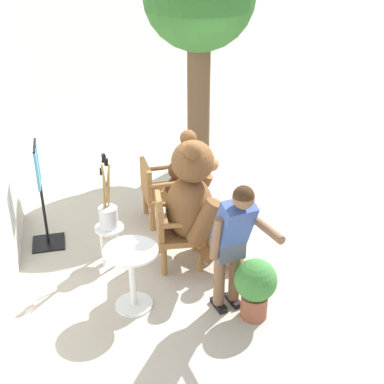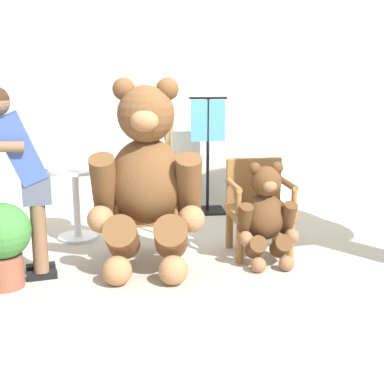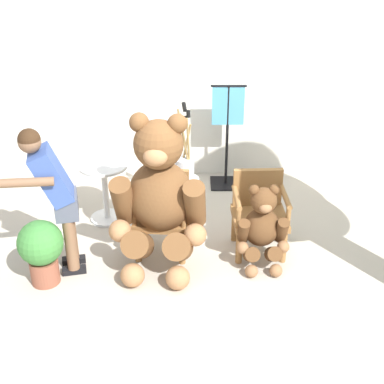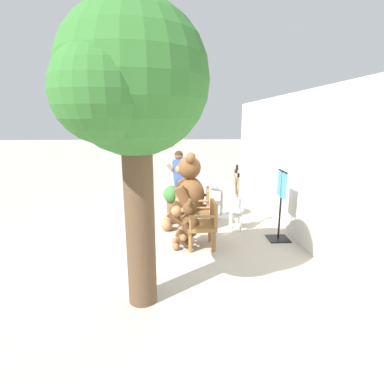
{
  "view_description": "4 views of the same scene",
  "coord_description": "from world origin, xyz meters",
  "px_view_note": "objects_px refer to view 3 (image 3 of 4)",
  "views": [
    {
      "loc": [
        -5.72,
        1.51,
        3.76
      ],
      "look_at": [
        -0.32,
        0.24,
        0.82
      ],
      "focal_mm": 50.0,
      "sensor_mm": 36.0,
      "label": 1
    },
    {
      "loc": [
        -0.64,
        -4.18,
        1.68
      ],
      "look_at": [
        -0.12,
        0.33,
        0.63
      ],
      "focal_mm": 50.0,
      "sensor_mm": 36.0,
      "label": 2
    },
    {
      "loc": [
        -0.2,
        -4.35,
        3.31
      ],
      "look_at": [
        -0.18,
        0.04,
        0.93
      ],
      "focal_mm": 50.0,
      "sensor_mm": 36.0,
      "label": 3
    },
    {
      "loc": [
        5.64,
        -0.01,
        2.28
      ],
      "look_at": [
        -0.08,
        0.31,
        0.9
      ],
      "focal_mm": 28.0,
      "sensor_mm": 36.0,
      "label": 4
    }
  ],
  "objects_px": {
    "brush_bucket": "(183,164)",
    "potted_plant": "(39,249)",
    "wooden_chair_right": "(257,210)",
    "clothing_display_stand": "(225,134)",
    "wooden_chair_left": "(161,211)",
    "teddy_bear_small": "(260,227)",
    "teddy_bear_large": "(157,196)",
    "round_side_table": "(103,186)",
    "white_stool": "(183,187)",
    "person_visitor": "(52,190)"
  },
  "relations": [
    {
      "from": "brush_bucket",
      "to": "potted_plant",
      "type": "height_order",
      "value": "brush_bucket"
    },
    {
      "from": "wooden_chair_right",
      "to": "clothing_display_stand",
      "type": "height_order",
      "value": "clothing_display_stand"
    },
    {
      "from": "wooden_chair_left",
      "to": "teddy_bear_small",
      "type": "relative_size",
      "value": 0.96
    },
    {
      "from": "teddy_bear_small",
      "to": "brush_bucket",
      "type": "relative_size",
      "value": 0.95
    },
    {
      "from": "wooden_chair_left",
      "to": "clothing_display_stand",
      "type": "height_order",
      "value": "clothing_display_stand"
    },
    {
      "from": "teddy_bear_large",
      "to": "wooden_chair_right",
      "type": "bearing_deg",
      "value": 14.64
    },
    {
      "from": "teddy_bear_large",
      "to": "round_side_table",
      "type": "height_order",
      "value": "teddy_bear_large"
    },
    {
      "from": "wooden_chair_left",
      "to": "teddy_bear_large",
      "type": "bearing_deg",
      "value": -92.9
    },
    {
      "from": "teddy_bear_large",
      "to": "clothing_display_stand",
      "type": "xyz_separation_m",
      "value": [
        0.77,
        1.75,
        -0.07
      ]
    },
    {
      "from": "round_side_table",
      "to": "potted_plant",
      "type": "distance_m",
      "value": 1.27
    },
    {
      "from": "wooden_chair_right",
      "to": "teddy_bear_large",
      "type": "relative_size",
      "value": 0.53
    },
    {
      "from": "teddy_bear_large",
      "to": "white_stool",
      "type": "bearing_deg",
      "value": 76.79
    },
    {
      "from": "teddy_bear_small",
      "to": "brush_bucket",
      "type": "height_order",
      "value": "brush_bucket"
    },
    {
      "from": "teddy_bear_small",
      "to": "potted_plant",
      "type": "distance_m",
      "value": 2.18
    },
    {
      "from": "wooden_chair_right",
      "to": "white_stool",
      "type": "xyz_separation_m",
      "value": [
        -0.79,
        0.74,
        -0.11
      ]
    },
    {
      "from": "teddy_bear_small",
      "to": "clothing_display_stand",
      "type": "bearing_deg",
      "value": 98.36
    },
    {
      "from": "teddy_bear_small",
      "to": "clothing_display_stand",
      "type": "distance_m",
      "value": 1.82
    },
    {
      "from": "wooden_chair_left",
      "to": "round_side_table",
      "type": "distance_m",
      "value": 0.91
    },
    {
      "from": "person_visitor",
      "to": "white_stool",
      "type": "distance_m",
      "value": 1.76
    },
    {
      "from": "teddy_bear_large",
      "to": "person_visitor",
      "type": "bearing_deg",
      "value": -172.67
    },
    {
      "from": "wooden_chair_right",
      "to": "brush_bucket",
      "type": "relative_size",
      "value": 0.91
    },
    {
      "from": "wooden_chair_left",
      "to": "round_side_table",
      "type": "height_order",
      "value": "wooden_chair_left"
    },
    {
      "from": "wooden_chair_right",
      "to": "teddy_bear_large",
      "type": "height_order",
      "value": "teddy_bear_large"
    },
    {
      "from": "white_stool",
      "to": "teddy_bear_large",
      "type": "bearing_deg",
      "value": -103.21
    },
    {
      "from": "person_visitor",
      "to": "clothing_display_stand",
      "type": "relative_size",
      "value": 1.14
    },
    {
      "from": "wooden_chair_right",
      "to": "round_side_table",
      "type": "height_order",
      "value": "wooden_chair_right"
    },
    {
      "from": "wooden_chair_right",
      "to": "brush_bucket",
      "type": "xyz_separation_m",
      "value": [
        -0.79,
        0.74,
        0.19
      ]
    },
    {
      "from": "round_side_table",
      "to": "teddy_bear_large",
      "type": "bearing_deg",
      "value": -51.43
    },
    {
      "from": "teddy_bear_large",
      "to": "potted_plant",
      "type": "relative_size",
      "value": 2.37
    },
    {
      "from": "brush_bucket",
      "to": "clothing_display_stand",
      "type": "distance_m",
      "value": 0.92
    },
    {
      "from": "teddy_bear_large",
      "to": "brush_bucket",
      "type": "relative_size",
      "value": 1.71
    },
    {
      "from": "wooden_chair_right",
      "to": "person_visitor",
      "type": "relative_size",
      "value": 0.55
    },
    {
      "from": "brush_bucket",
      "to": "clothing_display_stand",
      "type": "xyz_separation_m",
      "value": [
        0.53,
        0.75,
        0.07
      ]
    },
    {
      "from": "white_stool",
      "to": "person_visitor",
      "type": "bearing_deg",
      "value": -137.24
    },
    {
      "from": "potted_plant",
      "to": "white_stool",
      "type": "bearing_deg",
      "value": 44.54
    },
    {
      "from": "teddy_bear_large",
      "to": "wooden_chair_left",
      "type": "bearing_deg",
      "value": 87.1
    },
    {
      "from": "wooden_chair_left",
      "to": "person_visitor",
      "type": "xyz_separation_m",
      "value": [
        -1.0,
        -0.39,
        0.46
      ]
    },
    {
      "from": "teddy_bear_small",
      "to": "round_side_table",
      "type": "distance_m",
      "value": 1.92
    },
    {
      "from": "brush_bucket",
      "to": "round_side_table",
      "type": "height_order",
      "value": "brush_bucket"
    },
    {
      "from": "white_stool",
      "to": "clothing_display_stand",
      "type": "bearing_deg",
      "value": 54.53
    },
    {
      "from": "brush_bucket",
      "to": "clothing_display_stand",
      "type": "bearing_deg",
      "value": 54.64
    },
    {
      "from": "clothing_display_stand",
      "to": "potted_plant",
      "type": "bearing_deg",
      "value": -132.22
    },
    {
      "from": "wooden_chair_left",
      "to": "clothing_display_stand",
      "type": "bearing_deg",
      "value": 63.03
    },
    {
      "from": "teddy_bear_small",
      "to": "person_visitor",
      "type": "xyz_separation_m",
      "value": [
        -2.02,
        -0.1,
        0.48
      ]
    },
    {
      "from": "potted_plant",
      "to": "wooden_chair_right",
      "type": "bearing_deg",
      "value": 15.7
    },
    {
      "from": "clothing_display_stand",
      "to": "person_visitor",
      "type": "bearing_deg",
      "value": -133.06
    },
    {
      "from": "brush_bucket",
      "to": "potted_plant",
      "type": "bearing_deg",
      "value": -135.51
    },
    {
      "from": "white_stool",
      "to": "teddy_bear_small",
      "type": "bearing_deg",
      "value": -52.25
    },
    {
      "from": "teddy_bear_large",
      "to": "potted_plant",
      "type": "height_order",
      "value": "teddy_bear_large"
    },
    {
      "from": "teddy_bear_large",
      "to": "clothing_display_stand",
      "type": "relative_size",
      "value": 1.18
    }
  ]
}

